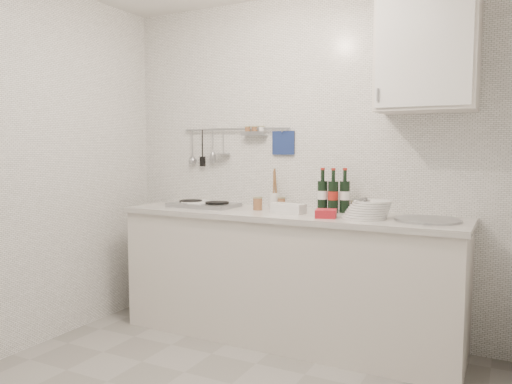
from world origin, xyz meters
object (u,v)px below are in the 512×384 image
Objects in this scene: wall_cabinet at (427,55)px; utensil_crock at (274,198)px; plate_stack_hob at (197,204)px; plate_stack_sink at (368,210)px; wine_bottles at (333,190)px.

wall_cabinet reaches higher than utensil_crock.
plate_stack_hob is (-1.67, -0.11, -1.01)m from wall_cabinet.
wall_cabinet reaches higher than plate_stack_hob.
wall_cabinet is 1.95m from plate_stack_hob.
wine_bottles is at bearing 147.27° from plate_stack_sink.
plate_stack_hob is 0.92× the size of wine_bottles.
utensil_crock is (-0.80, 0.28, 0.01)m from plate_stack_sink.
plate_stack_sink is (-0.31, -0.18, -0.97)m from wall_cabinet.
utensil_crock is (-1.11, 0.11, -0.96)m from wall_cabinet.
plate_stack_sink is at bearing -150.31° from wall_cabinet.
plate_stack_hob is at bearing -173.38° from wine_bottles.
wall_cabinet is at bearing -5.53° from utensil_crock.
wall_cabinet reaches higher than wine_bottles.
wine_bottles is (-0.61, 0.01, -0.87)m from wall_cabinet.
wine_bottles reaches higher than utensil_crock.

